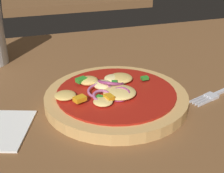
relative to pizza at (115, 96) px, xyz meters
name	(u,v)px	position (x,y,z in m)	size (l,w,h in m)	color
dining_table	(110,113)	(-0.01, 0.00, -0.03)	(1.19, 0.86, 0.03)	brown
pizza	(115,96)	(0.00, 0.00, 0.00)	(0.23, 0.23, 0.04)	tan
fork	(222,91)	(0.19, -0.03, -0.01)	(0.16, 0.06, 0.01)	silver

